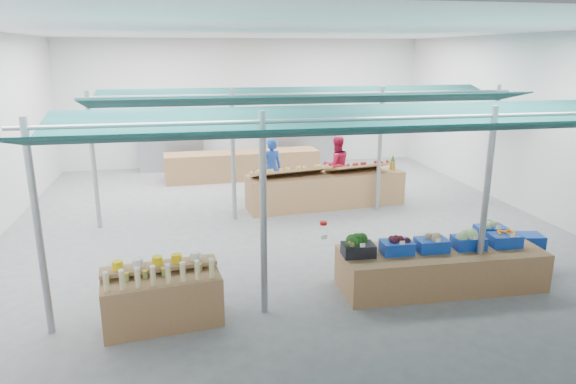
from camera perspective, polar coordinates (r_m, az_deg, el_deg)
name	(u,v)px	position (r m, az deg, el deg)	size (l,w,h in m)	color
floor	(281,223)	(11.71, -0.80, -3.45)	(13.00, 13.00, 0.00)	slate
hall	(269,100)	(12.55, -2.07, 10.17)	(13.00, 13.00, 13.00)	silver
pole_grid	(336,159)	(9.76, 5.41, 3.68)	(10.00, 4.60, 3.00)	gray
awnings	(338,107)	(9.62, 5.56, 9.35)	(9.50, 7.08, 0.30)	black
back_shelving_left	(171,140)	(17.13, -12.88, 5.63)	(2.00, 0.50, 2.00)	#B23F33
back_shelving_right	(306,136)	(17.59, 2.00, 6.26)	(2.00, 0.50, 2.00)	#B23F33
bottle_shelf	(162,297)	(7.66, -13.81, -11.24)	(1.71, 1.19, 1.00)	brown
veg_counter	(440,268)	(8.92, 16.56, -8.10)	(3.31, 1.10, 0.64)	brown
fruit_counter	(326,190)	(12.91, 4.21, 0.25)	(3.95, 0.94, 0.85)	brown
far_counter	(242,165)	(15.76, -5.08, 2.99)	(4.66, 0.93, 0.84)	brown
crate_stack	(525,252)	(10.12, 24.81, -6.05)	(0.55, 0.38, 0.66)	#0E37A0
vendor_left	(271,168)	(13.61, -1.89, 2.67)	(0.58, 0.38, 1.58)	#193FA6
vendor_right	(336,165)	(14.01, 5.40, 2.97)	(0.77, 0.60, 1.58)	#B8163F
crate_broccoli	(358,246)	(8.22, 7.82, -6.00)	(0.52, 0.41, 0.35)	black
crate_beets	(397,245)	(8.44, 12.01, -5.81)	(0.52, 0.41, 0.29)	#0E37A0
crate_celeriac	(432,242)	(8.67, 15.70, -5.40)	(0.52, 0.41, 0.31)	#0E37A0
crate_cabbage	(469,239)	(8.95, 19.44, -4.95)	(0.52, 0.41, 0.35)	#0E37A0
crate_carrots	(504,239)	(9.29, 22.90, -4.87)	(0.52, 0.41, 0.29)	#0E37A0
sparrow	(352,244)	(8.04, 7.08, -5.77)	(0.12, 0.09, 0.11)	brown
pole_ribbon	(323,225)	(8.30, 3.96, -3.62)	(0.12, 0.12, 0.28)	#AD140B
apple_heap_yellow	(291,170)	(12.37, 0.35, 2.45)	(2.00, 1.06, 0.27)	#997247
apple_heap_red	(357,166)	(12.99, 7.70, 2.93)	(1.61, 0.98, 0.27)	#997247
pineapple	(393,163)	(13.42, 11.55, 3.22)	(0.14, 0.14, 0.39)	#8C6019
crate_extra	(491,229)	(9.61, 21.61, -3.86)	(0.52, 0.42, 0.32)	#0E37A0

